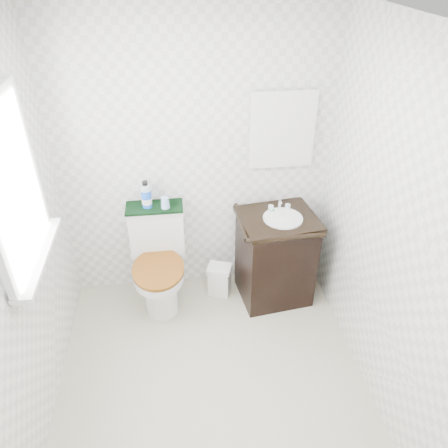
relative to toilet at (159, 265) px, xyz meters
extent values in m
plane|color=#B8B294|center=(0.35, -0.96, -0.38)|extent=(2.40, 2.40, 0.00)
plane|color=white|center=(0.35, -0.96, 2.02)|extent=(2.40, 2.40, 0.00)
plane|color=white|center=(0.35, 0.24, 0.82)|extent=(2.40, 0.00, 2.40)
plane|color=white|center=(-0.75, -0.96, 0.82)|extent=(0.00, 2.40, 2.40)
plane|color=white|center=(1.45, -0.96, 0.82)|extent=(0.00, 2.40, 2.40)
cube|color=white|center=(-0.72, -0.71, 1.17)|extent=(0.02, 0.70, 0.90)
cube|color=silver|center=(1.04, 0.21, 1.07)|extent=(0.50, 0.02, 0.60)
cylinder|color=white|center=(0.00, -0.14, -0.16)|extent=(0.28, 0.28, 0.43)
cube|color=white|center=(0.00, 0.11, -0.16)|extent=(0.28, 0.28, 0.43)
cube|color=white|center=(0.00, 0.13, 0.26)|extent=(0.45, 0.18, 0.41)
cube|color=white|center=(0.00, 0.13, 0.48)|extent=(0.47, 0.20, 0.03)
cylinder|color=white|center=(0.00, -0.18, 0.05)|extent=(0.41, 0.41, 0.08)
cylinder|color=brown|center=(0.00, -0.18, 0.11)|extent=(0.42, 0.42, 0.03)
cube|color=black|center=(0.99, -0.06, 0.01)|extent=(0.63, 0.56, 0.78)
cube|color=black|center=(0.99, -0.06, 0.42)|extent=(0.68, 0.60, 0.04)
cylinder|color=white|center=(1.02, -0.09, 0.45)|extent=(0.32, 0.32, 0.01)
ellipsoid|color=white|center=(1.02, -0.09, 0.39)|extent=(0.27, 0.27, 0.14)
cylinder|color=silver|center=(1.02, 0.05, 0.49)|extent=(0.02, 0.02, 0.10)
cube|color=white|center=(0.52, 0.01, -0.25)|extent=(0.22, 0.19, 0.26)
cube|color=white|center=(0.52, 0.01, -0.10)|extent=(0.25, 0.22, 0.03)
cube|color=black|center=(0.00, 0.13, 0.50)|extent=(0.46, 0.22, 0.02)
cylinder|color=blue|center=(-0.05, 0.12, 0.58)|extent=(0.08, 0.08, 0.15)
cylinder|color=silver|center=(-0.05, 0.12, 0.68)|extent=(0.08, 0.08, 0.05)
cylinder|color=black|center=(-0.05, 0.12, 0.72)|extent=(0.04, 0.04, 0.03)
cone|color=#92BAEF|center=(0.09, 0.09, 0.55)|extent=(0.07, 0.07, 0.09)
ellipsoid|color=#186B75|center=(0.95, 0.03, 0.45)|extent=(0.07, 0.04, 0.02)
camera|label=1|loc=(0.19, -2.95, 2.32)|focal=35.00mm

